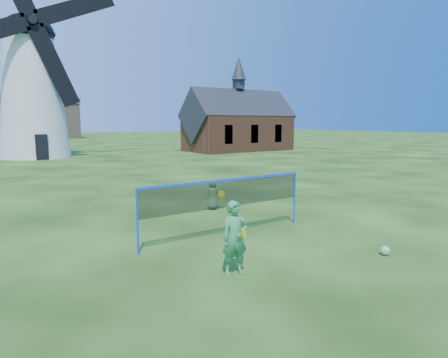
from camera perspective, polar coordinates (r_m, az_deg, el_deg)
name	(u,v)px	position (r m, az deg, el deg)	size (l,w,h in m)	color
ground	(229,238)	(10.45, 0.66, -8.58)	(220.00, 220.00, 0.00)	black
windmill	(32,87)	(37.45, -26.15, 11.89)	(13.28, 5.63, 17.51)	silver
chapel	(238,125)	(42.14, 2.12, 7.90)	(11.56, 5.61, 9.78)	brown
badminton_net	(227,194)	(10.34, 0.38, -2.26)	(5.05, 0.05, 1.55)	blue
player_girl	(235,238)	(7.89, 1.59, -8.55)	(0.72, 0.46, 1.50)	#399051
player_boy	(213,194)	(13.70, -1.65, -2.26)	(0.65, 0.47, 1.05)	#558540
play_ball	(385,251)	(9.86, 22.39, -9.60)	(0.22, 0.22, 0.22)	green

